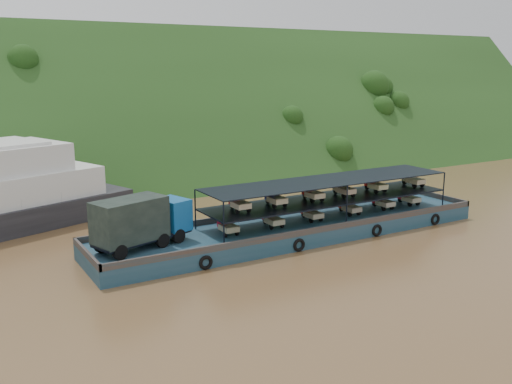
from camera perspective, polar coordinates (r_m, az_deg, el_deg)
ground at (r=49.96m, az=3.73°, el=-3.97°), size 160.00×160.00×0.00m
hillside at (r=81.49m, az=-10.63°, el=2.25°), size 140.00×39.60×39.60m
cargo_barge at (r=47.35m, az=2.28°, el=-3.32°), size 35.00×7.18×4.97m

